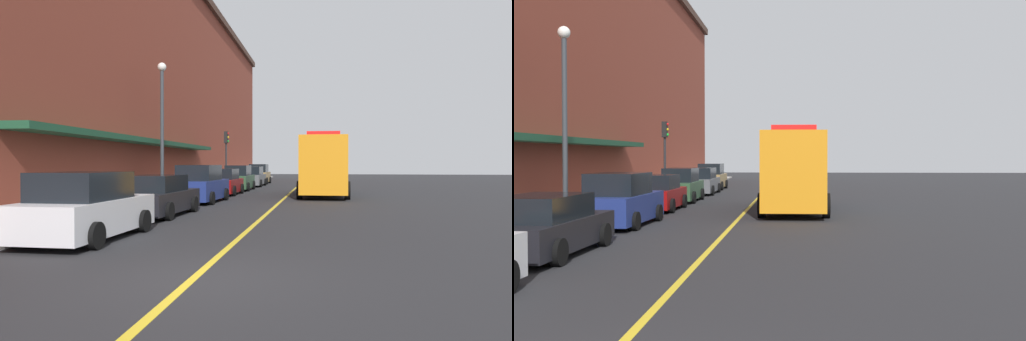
% 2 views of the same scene
% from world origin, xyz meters
% --- Properties ---
extents(ground_plane, '(112.00, 112.00, 0.00)m').
position_xyz_m(ground_plane, '(0.00, 25.00, 0.00)').
color(ground_plane, '#232326').
extents(sidewalk_left, '(2.40, 70.00, 0.15)m').
position_xyz_m(sidewalk_left, '(-6.20, 25.00, 0.07)').
color(sidewalk_left, '#ADA8A0').
rests_on(sidewalk_left, ground).
extents(lane_center_stripe, '(0.16, 70.00, 0.01)m').
position_xyz_m(lane_center_stripe, '(0.00, 25.00, 0.00)').
color(lane_center_stripe, gold).
rests_on(lane_center_stripe, ground).
extents(parked_car_1, '(2.15, 4.78, 1.53)m').
position_xyz_m(parked_car_1, '(-3.96, 9.20, 0.73)').
color(parked_car_1, black).
rests_on(parked_car_1, ground).
extents(parked_car_2, '(2.22, 4.70, 1.89)m').
position_xyz_m(parked_car_2, '(-3.98, 15.44, 0.88)').
color(parked_car_2, navy).
rests_on(parked_car_2, ground).
extents(parked_car_3, '(2.02, 4.26, 1.64)m').
position_xyz_m(parked_car_3, '(-4.02, 21.28, 0.77)').
color(parked_car_3, maroon).
rests_on(parked_car_3, ground).
extents(parked_car_4, '(2.00, 4.47, 1.83)m').
position_xyz_m(parked_car_4, '(-3.98, 26.35, 0.85)').
color(parked_car_4, '#2D5133').
rests_on(parked_car_4, ground).
extents(parked_car_5, '(1.99, 4.90, 1.71)m').
position_xyz_m(parked_car_5, '(-3.89, 32.65, 0.80)').
color(parked_car_5, '#595B60').
rests_on(parked_car_5, ground).
extents(parked_car_6, '(2.04, 4.16, 1.91)m').
position_xyz_m(parked_car_6, '(-4.04, 37.92, 0.88)').
color(parked_car_6, '#A5844C').
rests_on(parked_car_6, ground).
extents(utility_truck, '(2.96, 9.36, 3.72)m').
position_xyz_m(utility_truck, '(2.21, 21.59, 1.77)').
color(utility_truck, orange).
rests_on(utility_truck, ground).
extents(parking_meter_0, '(0.14, 0.18, 1.33)m').
position_xyz_m(parking_meter_0, '(-5.35, 16.04, 1.06)').
color(parking_meter_0, '#4C4C51').
rests_on(parking_meter_0, sidewalk_left).
extents(parking_meter_1, '(0.14, 0.18, 1.33)m').
position_xyz_m(parking_meter_1, '(-5.35, 24.06, 1.06)').
color(parking_meter_1, '#4C4C51').
rests_on(parking_meter_1, sidewalk_left).
extents(parking_meter_2, '(0.14, 0.18, 1.33)m').
position_xyz_m(parking_meter_2, '(-5.35, 21.24, 1.06)').
color(parking_meter_2, '#4C4C51').
rests_on(parking_meter_2, sidewalk_left).
extents(street_lamp_left, '(0.44, 0.44, 6.94)m').
position_xyz_m(street_lamp_left, '(-5.95, 15.35, 4.40)').
color(street_lamp_left, '#33383D').
rests_on(street_lamp_left, sidewalk_left).
extents(traffic_light_near, '(0.38, 0.36, 4.30)m').
position_xyz_m(traffic_light_near, '(-5.29, 28.21, 3.16)').
color(traffic_light_near, '#232326').
rests_on(traffic_light_near, sidewalk_left).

